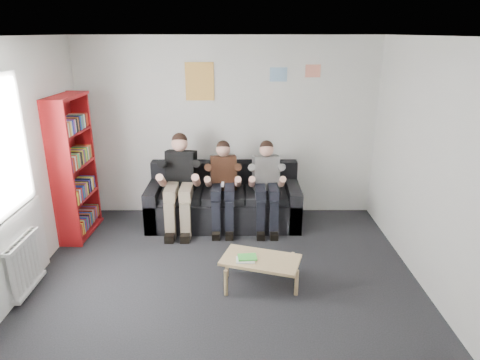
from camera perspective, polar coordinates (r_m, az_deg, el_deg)
The scene contains 14 objects.
room_shell at distance 4.13m, azimuth -2.54°, elevation -0.52°, with size 5.00×5.00×5.00m.
sofa at distance 6.44m, azimuth -2.15°, elevation -2.99°, with size 2.23×0.91×0.86m.
bookshelf at distance 6.27m, azimuth -21.17°, elevation 1.58°, with size 0.29×0.88×1.97m.
coffee_table at distance 4.88m, azimuth 2.76°, elevation -10.84°, with size 0.86×0.47×0.34m.
game_cases at distance 4.82m, azimuth 0.85°, elevation -10.42°, with size 0.23×0.18×0.03m.
person_left at distance 6.17m, azimuth -8.05°, elevation -0.48°, with size 0.43×0.91×1.38m.
person_middle at distance 6.14m, azimuth -2.25°, elevation -0.82°, with size 0.37×0.79×1.27m.
person_right at distance 6.15m, azimuth 3.56°, elevation -0.81°, with size 0.37×0.80×1.27m.
radiator at distance 5.27m, azimuth -26.71°, elevation -10.02°, with size 0.10×0.64×0.60m.
window at distance 5.04m, azimuth -28.60°, elevation -3.15°, with size 0.05×1.30×2.36m.
poster_large at distance 6.44m, azimuth -5.40°, elevation 12.94°, with size 0.42×0.01×0.55m, color #D9D14C.
poster_blue at distance 6.43m, azimuth 5.15°, elevation 13.84°, with size 0.25×0.01×0.20m, color #46A6EF.
poster_pink at distance 6.49m, azimuth 9.70°, elevation 14.14°, with size 0.22×0.01×0.18m, color #DB448F.
poster_sign at distance 6.50m, azimuth -10.91°, elevation 14.52°, with size 0.20×0.01×0.14m, color white.
Camera 1 is at (0.17, -3.89, 2.74)m, focal length 32.00 mm.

